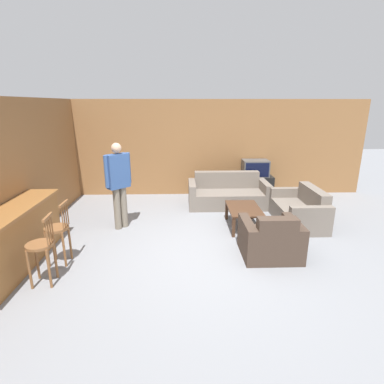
% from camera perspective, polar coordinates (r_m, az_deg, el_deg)
% --- Properties ---
extents(ground_plane, '(24.00, 24.00, 0.00)m').
position_cam_1_polar(ground_plane, '(5.26, 2.24, -11.68)').
color(ground_plane, gray).
extents(wall_back, '(9.40, 0.08, 2.60)m').
position_cam_1_polar(wall_back, '(8.33, 0.61, 8.33)').
color(wall_back, olive).
rests_on(wall_back, ground_plane).
extents(wall_left, '(0.08, 8.61, 2.60)m').
position_cam_1_polar(wall_left, '(6.72, -27.70, 4.45)').
color(wall_left, olive).
rests_on(wall_left, ground_plane).
extents(bar_counter, '(0.55, 2.59, 0.96)m').
position_cam_1_polar(bar_counter, '(5.28, -31.40, -8.36)').
color(bar_counter, brown).
rests_on(bar_counter, ground_plane).
extents(bar_chair_near, '(0.39, 0.39, 1.03)m').
position_cam_1_polar(bar_chair_near, '(4.74, -26.74, -9.73)').
color(bar_chair_near, brown).
rests_on(bar_chair_near, ground_plane).
extents(bar_chair_mid, '(0.37, 0.37, 1.03)m').
position_cam_1_polar(bar_chair_mid, '(5.22, -24.16, -7.01)').
color(bar_chair_mid, brown).
rests_on(bar_chair_mid, ground_plane).
extents(couch_far, '(1.97, 0.91, 0.81)m').
position_cam_1_polar(couch_far, '(7.59, 6.84, -0.45)').
color(couch_far, '#70665B').
rests_on(couch_far, ground_plane).
extents(armchair_near, '(0.94, 0.86, 0.79)m').
position_cam_1_polar(armchair_near, '(5.24, 14.75, -8.87)').
color(armchair_near, '#423328').
rests_on(armchair_near, ground_plane).
extents(loveseat_right, '(0.83, 1.48, 0.78)m').
position_cam_1_polar(loveseat_right, '(6.82, 19.87, -3.35)').
color(loveseat_right, '#70665B').
rests_on(loveseat_right, ground_plane).
extents(coffee_table, '(0.65, 1.01, 0.43)m').
position_cam_1_polar(coffee_table, '(6.26, 9.86, -3.48)').
color(coffee_table, '#472D1E').
rests_on(coffee_table, ground_plane).
extents(tv_unit, '(0.99, 0.45, 0.57)m').
position_cam_1_polar(tv_unit, '(8.46, 11.75, 1.08)').
color(tv_unit, black).
rests_on(tv_unit, ground_plane).
extents(tv, '(0.69, 0.48, 0.45)m').
position_cam_1_polar(tv, '(8.33, 11.96, 4.45)').
color(tv, '#4C4C4C').
rests_on(tv, tv_unit).
extents(person_by_window, '(0.45, 0.44, 1.76)m').
position_cam_1_polar(person_by_window, '(6.15, -13.81, 2.02)').
color(person_by_window, '#756B5B').
rests_on(person_by_window, ground_plane).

